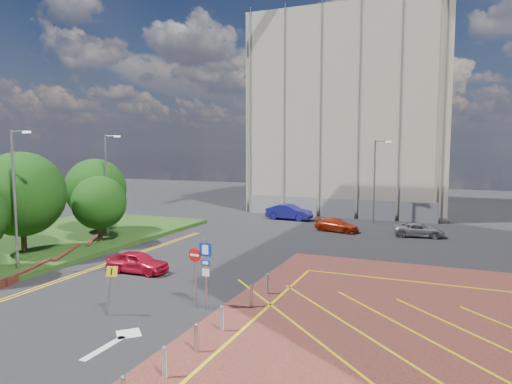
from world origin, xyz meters
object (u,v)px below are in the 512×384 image
Objects in this scene: tree_c at (99,203)px; lamp_left_near at (15,194)px; sign_cluster at (202,266)px; tree_b at (22,194)px; tree_d at (96,189)px; lamp_left_far at (107,181)px; car_blue_back at (289,212)px; car_red_left at (138,262)px; car_silver_back at (419,230)px; car_red_back at (337,225)px; warning_sign at (110,284)px; lamp_back at (375,178)px.

lamp_left_near reaches higher than tree_c.
tree_b is at bearing 165.74° from sign_cluster.
tree_d is 0.76× the size of lamp_left_far.
car_blue_back is at bearing 61.26° from tree_c.
tree_c is 1.32× the size of car_red_left.
tree_d is 26.90m from car_silver_back.
tree_d is at bearing 135.00° from tree_c.
car_blue_back is at bearing 62.77° from tree_b.
car_silver_back is (6.72, 0.27, -0.01)m from car_red_back.
sign_cluster is at bearing 36.30° from warning_sign.
car_red_back is at bearing 27.00° from tree_d.
tree_d reaches higher than tree_c.
tree_b is at bearing -111.80° from tree_c.
sign_cluster is 21.38m from car_red_back.
lamp_left_near is 2.00× the size of car_silver_back.
tree_c is 9.37m from car_red_left.
warning_sign is at bearing -103.38° from lamp_back.
lamp_left_near is at bearing 125.65° from car_silver_back.
car_red_left is at bearing 131.70° from car_silver_back.
car_red_left is 22.98m from car_silver_back.
lamp_left_far is (1.08, 7.00, 0.42)m from tree_b.
warning_sign is at bearing -26.83° from tree_b.
tree_d is 1.30× the size of car_blue_back.
tree_d is 1.52× the size of car_silver_back.
car_silver_back is at bearing 69.34° from sign_cluster.
lamp_back is 7.94m from car_silver_back.
car_red_left is 0.93× the size of car_silver_back.
lamp_left_far reaches higher than tree_b.
car_blue_back is (-8.30, -1.08, -3.59)m from lamp_back.
car_silver_back is (23.93, 17.55, -3.68)m from tree_b.
car_silver_back is (11.34, 23.92, -0.87)m from warning_sign.
lamp_left_near is 7.96m from car_red_left.
car_red_left is at bearing 177.88° from car_blue_back.
lamp_left_near is at bearing 175.44° from sign_cluster.
lamp_left_far is at bearing 81.23° from tree_b.
warning_sign is at bearing -177.71° from car_red_back.
sign_cluster is 26.36m from car_blue_back.
lamp_back is at bearing 76.62° from warning_sign.
lamp_left_far is at bearing 130.73° from warning_sign.
tree_b is 2.11× the size of sign_cluster.
tree_b reaches higher than sign_cluster.
lamp_back is at bearing 57.60° from lamp_left_near.
warning_sign is at bearing -47.03° from tree_c.
tree_c is 25.40m from car_silver_back.
lamp_left_far reaches higher than car_blue_back.
tree_b is 0.84× the size of lamp_left_near.
tree_d is at bearing 141.43° from car_blue_back.
lamp_left_near reaches higher than tree_d.
lamp_back is at bearing 29.67° from car_silver_back.
sign_cluster is 1.42× the size of warning_sign.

